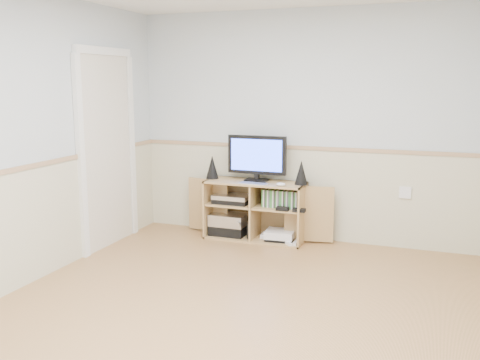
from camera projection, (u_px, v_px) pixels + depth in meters
name	position (u px, v px, depth m)	size (l,w,h in m)	color
room	(239.00, 155.00, 3.85)	(4.04, 4.54, 2.54)	tan
media_cabinet	(257.00, 209.00, 5.97)	(1.72, 0.41, 0.65)	tan
monitor	(257.00, 156.00, 5.86)	(0.66, 0.18, 0.50)	black
speaker_left	(212.00, 167.00, 6.04)	(0.14, 0.14, 0.26)	black
speaker_right	(301.00, 173.00, 5.69)	(0.14, 0.14, 0.26)	black
keyboard	(253.00, 184.00, 5.73)	(0.30, 0.12, 0.01)	silver
mouse	(281.00, 184.00, 5.62)	(0.10, 0.06, 0.04)	white
av_components	(230.00, 218.00, 6.05)	(0.50, 0.30, 0.47)	black
game_consoles	(279.00, 235.00, 5.86)	(0.45, 0.30, 0.11)	white
game_cases	(281.00, 199.00, 5.78)	(0.39, 0.14, 0.19)	#3F8C3F
wall_outlet	(405.00, 193.00, 5.54)	(0.12, 0.03, 0.12)	white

